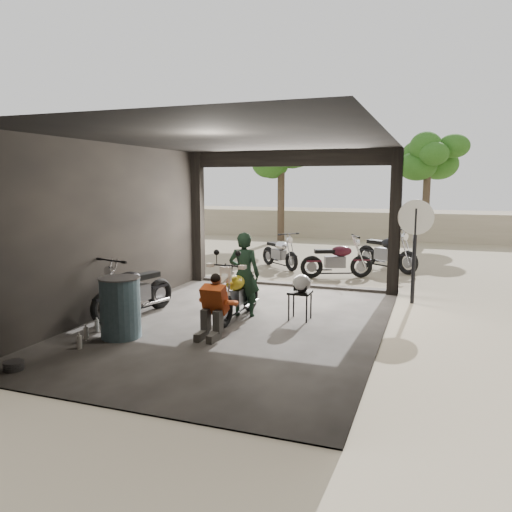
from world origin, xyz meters
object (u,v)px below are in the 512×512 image
Objects in this scene: helmet at (302,283)px; sign_post at (415,235)px; outside_bike_b at (337,257)px; mechanic at (212,308)px; outside_bike_a at (280,250)px; oil_drum at (120,308)px; rider at (244,275)px; left_bike at (134,286)px; stool at (300,295)px; main_bike at (238,289)px; outside_bike_c at (387,249)px.

sign_post reaches higher than helmet.
mechanic is at bearing 147.74° from outside_bike_b.
outside_bike_a reaches higher than oil_drum.
rider is 4.62× the size of helmet.
sign_post is (2.00, -2.22, 0.86)m from outside_bike_b.
rider reaches higher than outside_bike_a.
left_bike reaches higher than outside_bike_b.
outside_bike_b is at bearing 91.97° from stool.
main_bike is 3.85m from sign_post.
outside_bike_c reaches higher than outside_bike_b.
helmet is at bearing -108.50° from sign_post.
rider is (1.93, 0.68, 0.22)m from left_bike.
rider is 1.59× the size of mechanic.
stool is at bearing -118.87° from outside_bike_a.
mechanic is at bearing -106.53° from sign_post.
outside_bike_c is at bearing 73.05° from left_bike.
rider is (-2.02, -5.86, 0.17)m from outside_bike_c.
mechanic is (0.04, -1.21, -0.05)m from main_bike.
outside_bike_c reaches higher than mechanic.
outside_bike_b is at bearing 154.86° from sign_post.
helmet is at bearing -118.64° from outside_bike_a.
main_bike reaches higher than helmet.
helmet is (0.18, -4.28, 0.14)m from outside_bike_b.
outside_bike_c is at bearing 80.43° from stool.
left_bike is 3.10m from helmet.
outside_bike_c is 0.86× the size of sign_post.
outside_bike_a reaches higher than mechanic.
outside_bike_c reaches higher than main_bike.
sign_post is (2.94, 2.33, 0.87)m from main_bike.
main_bike reaches higher than outside_bike_a.
outside_bike_b is 3.05× the size of stool.
main_bike is 1.68× the size of oil_drum.
outside_bike_a reaches higher than stool.
rider reaches higher than outside_bike_b.
sign_post reaches higher than main_bike.
outside_bike_c reaches higher than outside_bike_a.
rider is 0.74× the size of sign_post.
main_bike is at bearing 28.62° from left_bike.
outside_bike_a is 7.19m from oil_drum.
main_bike is 0.90× the size of outside_bike_c.
outside_bike_a is at bearing 39.75° from outside_bike_b.
rider is (-0.90, -4.34, 0.23)m from outside_bike_b.
left_bike is 3.12× the size of stool.
stool is at bearing -155.12° from outside_bike_c.
mechanic is (-0.01, -1.41, -0.29)m from rider.
oil_drum is at bearing -127.05° from main_bike.
left_bike is at bearing 160.33° from mechanic.
rider is 2.92× the size of stool.
helmet reaches higher than stool.
outside_bike_a is 3.02m from outside_bike_c.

